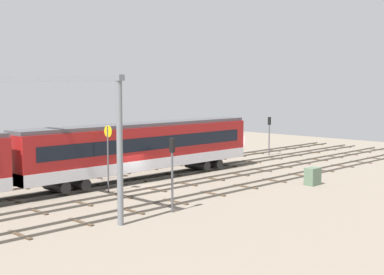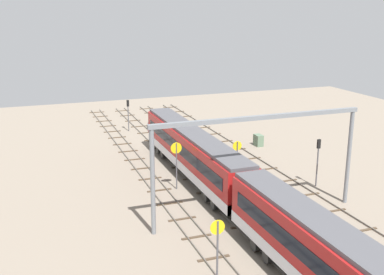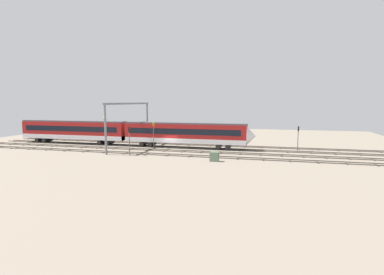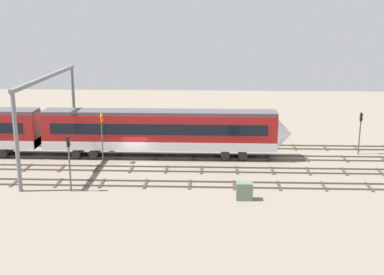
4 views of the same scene
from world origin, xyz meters
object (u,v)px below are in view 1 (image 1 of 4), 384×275
signal_light_trackside_approach (269,130)px  speed_sign_near_foreground (108,149)px  train (16,163)px  overhead_gantry (39,108)px  signal_light_trackside_departure (172,164)px  speed_sign_mid_trackside (101,143)px  relay_cabinet (313,176)px

signal_light_trackside_approach → speed_sign_near_foreground: bearing=-170.6°
train → signal_light_trackside_approach: size_ratio=11.20×
overhead_gantry → signal_light_trackside_approach: bearing=6.7°
train → overhead_gantry: 4.41m
signal_light_trackside_approach → signal_light_trackside_departure: bearing=-155.5°
speed_sign_mid_trackside → relay_cabinet: 18.11m
speed_sign_mid_trackside → signal_light_trackside_approach: size_ratio=1.04×
speed_sign_mid_trackside → signal_light_trackside_approach: (23.58, -0.58, -0.24)m
speed_sign_mid_trackside → signal_light_trackside_approach: 23.59m
train → speed_sign_mid_trackside: bearing=15.4°
speed_sign_near_foreground → signal_light_trackside_approach: bearing=9.4°
overhead_gantry → signal_light_trackside_departure: (4.32, -8.82, -3.46)m
overhead_gantry → train: bearing=118.3°
speed_sign_mid_trackside → train: bearing=-164.6°
signal_light_trackside_approach → relay_cabinet: bearing=-133.0°
signal_light_trackside_departure → relay_cabinet: size_ratio=3.34×
speed_sign_near_foreground → signal_light_trackside_departure: 8.25m
speed_sign_mid_trackside → signal_light_trackside_departure: signal_light_trackside_departure is taller
train → speed_sign_near_foreground: size_ratio=9.81×
train → relay_cabinet: 23.26m
train → signal_light_trackside_departure: size_ratio=10.49×
train → speed_sign_mid_trackside: (9.28, 2.56, 0.53)m
speed_sign_mid_trackside → speed_sign_near_foreground: bearing=-121.0°
train → overhead_gantry: (0.95, -1.76, 3.93)m
speed_sign_mid_trackside → relay_cabinet: (10.60, -14.47, -2.47)m
signal_light_trackside_departure → train: bearing=116.5°
overhead_gantry → speed_sign_near_foreground: size_ratio=3.60×
speed_sign_near_foreground → signal_light_trackside_approach: (26.57, 4.39, -0.37)m
speed_sign_near_foreground → speed_sign_mid_trackside: 5.79m
speed_sign_mid_trackside → signal_light_trackside_departure: 13.74m
overhead_gantry → signal_light_trackside_departure: bearing=-63.9°
train → signal_light_trackside_approach: (32.86, 1.99, 0.29)m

